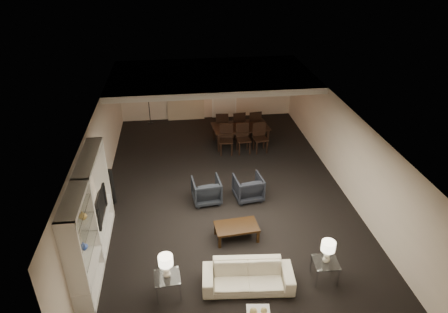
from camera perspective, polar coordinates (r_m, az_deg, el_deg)
floor at (r=12.06m, az=0.00°, el=-4.59°), size 11.00×11.00×0.00m
ceiling at (r=10.89m, az=0.00°, el=6.48°), size 7.00×11.00×0.02m
wall_back at (r=16.45m, az=-2.43°, el=9.63°), size 7.00×0.02×2.50m
wall_front at (r=7.12m, az=5.93°, el=-20.47°), size 7.00×0.02×2.50m
wall_left at (r=11.57m, az=-17.47°, el=-0.39°), size 0.02×11.00×2.50m
wall_right at (r=12.31m, az=16.39°, el=1.59°), size 0.02×11.00×2.50m
ceiling_soffit at (r=14.20m, az=-1.80°, el=11.41°), size 7.00×4.00×0.20m
curtains at (r=16.35m, az=-5.59°, el=9.21°), size 1.50×0.12×2.40m
door at (r=16.56m, az=0.03°, el=9.05°), size 0.90×0.05×2.10m
painting at (r=16.61m, az=4.92°, el=10.84°), size 0.95×0.04×0.65m
media_unit at (r=9.41m, az=-18.53°, el=-8.38°), size 0.38×3.40×2.35m
pendant_light at (r=14.38m, az=-0.57°, el=9.63°), size 0.52×0.52×0.24m
sofa at (r=8.91m, az=3.43°, el=-16.72°), size 2.00×0.93×0.57m
coffee_table at (r=10.13m, az=1.79°, el=-10.70°), size 1.11×0.71×0.38m
armchair_left at (r=11.33m, az=-2.53°, el=-4.85°), size 0.84×0.86×0.72m
armchair_right at (r=11.47m, az=3.47°, el=-4.43°), size 0.86×0.88×0.72m
side_table_left at (r=8.85m, az=-8.02°, el=-17.74°), size 0.57×0.57×0.50m
side_table_right at (r=9.33m, az=14.15°, el=-15.49°), size 0.56×0.56×0.50m
table_lamp_left at (r=8.48m, az=-8.27°, el=-15.30°), size 0.34×0.34×0.55m
table_lamp_right at (r=8.98m, az=14.55°, el=-13.08°), size 0.31×0.31×0.55m
gold_gourd_a at (r=7.99m, az=4.23°, el=-21.19°), size 0.14×0.14×0.14m
gold_gourd_b at (r=8.03m, az=5.72°, el=-21.05°), size 0.12×0.12×0.12m
television at (r=9.94m, az=-17.71°, el=-6.82°), size 1.10×0.14×0.63m
vase_blue at (r=8.76m, az=-19.42°, el=-11.96°), size 0.17×0.17×0.17m
vase_amber at (r=8.73m, az=-19.55°, el=-7.95°), size 0.17×0.17×0.18m
floor_speaker at (r=11.54m, az=-15.77°, el=-4.22°), size 0.15×0.15×1.11m
dining_table at (r=14.49m, az=2.37°, el=3.04°), size 2.08×1.28×0.70m
chair_nl at (r=13.75m, az=0.35°, el=2.38°), size 0.54×0.54×1.04m
chair_nm at (r=13.84m, az=2.81°, el=2.51°), size 0.51×0.51×1.04m
chair_nr at (r=13.95m, az=5.25°, el=2.64°), size 0.53×0.53×1.04m
chair_fl at (r=14.92m, az=-0.31°, el=4.58°), size 0.51×0.51×1.04m
chair_fm at (r=15.00m, az=1.98°, el=4.69°), size 0.53×0.53×1.04m
chair_fr at (r=15.10m, az=4.23°, el=4.80°), size 0.54×0.54×1.04m
floor_lamp at (r=16.33m, az=-10.68°, el=7.18°), size 0.27×0.27×1.53m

